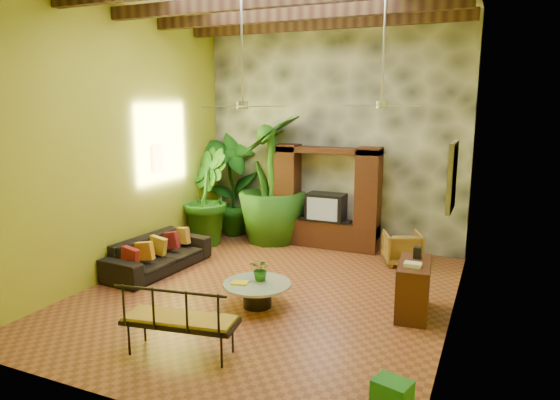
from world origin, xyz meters
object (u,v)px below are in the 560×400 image
at_px(sofa, 158,254).
at_px(tall_plant_b, 205,196).
at_px(entertainment_center, 326,205).
at_px(ceiling_fan_front, 242,92).
at_px(tall_plant_a, 231,183).
at_px(tall_plant_c, 272,179).
at_px(iron_bench, 177,317).
at_px(ceiling_fan_back, 382,92).
at_px(coffee_table, 257,291).
at_px(green_bin, 392,395).
at_px(side_console, 413,288).
at_px(wicker_armchair, 402,248).

height_order(sofa, tall_plant_b, tall_plant_b).
xyz_separation_m(entertainment_center, ceiling_fan_front, (-0.20, -3.54, 2.44)).
bearing_deg(tall_plant_a, sofa, -90.10).
xyz_separation_m(tall_plant_c, iron_bench, (1.18, -5.46, -0.94)).
bearing_deg(ceiling_fan_back, coffee_table, -130.47).
distance_m(ceiling_fan_back, iron_bench, 4.92).
bearing_deg(green_bin, tall_plant_c, 125.77).
bearing_deg(ceiling_fan_back, side_console, -50.90).
bearing_deg(entertainment_center, wicker_armchair, -16.95).
xyz_separation_m(tall_plant_a, green_bin, (5.10, -5.59, -1.13)).
bearing_deg(sofa, side_console, -87.17).
relative_size(wicker_armchair, tall_plant_a, 0.28).
distance_m(ceiling_fan_back, side_console, 3.27).
relative_size(wicker_armchair, green_bin, 1.87).
height_order(iron_bench, side_console, iron_bench).
bearing_deg(tall_plant_c, coffee_table, -68.73).
height_order(sofa, coffee_table, sofa).
distance_m(sofa, tall_plant_a, 3.06).
bearing_deg(tall_plant_a, tall_plant_b, -102.79).
xyz_separation_m(tall_plant_b, coffee_table, (2.75, -2.83, -0.85)).
relative_size(sofa, wicker_armchair, 3.13).
bearing_deg(tall_plant_b, wicker_armchair, 3.92).
relative_size(ceiling_fan_back, green_bin, 4.76).
bearing_deg(tall_plant_b, side_console, -22.46).
height_order(sofa, side_console, side_console).
distance_m(sofa, tall_plant_c, 3.24).
bearing_deg(ceiling_fan_front, wicker_armchair, 55.77).
bearing_deg(sofa, tall_plant_c, -18.72).
xyz_separation_m(ceiling_fan_front, side_console, (2.64, 0.57, -2.99)).
relative_size(wicker_armchair, iron_bench, 0.46).
height_order(entertainment_center, sofa, entertainment_center).
relative_size(entertainment_center, wicker_armchair, 3.29).
bearing_deg(tall_plant_a, iron_bench, -67.28).
distance_m(coffee_table, iron_bench, 1.89).
distance_m(ceiling_fan_front, tall_plant_b, 4.29).
height_order(sofa, tall_plant_c, tall_plant_c).
bearing_deg(entertainment_center, side_console, -50.60).
bearing_deg(tall_plant_c, tall_plant_b, -150.26).
distance_m(ceiling_fan_front, coffee_table, 3.16).
bearing_deg(entertainment_center, green_bin, -64.58).
distance_m(wicker_armchair, side_console, 2.49).
height_order(entertainment_center, ceiling_fan_back, ceiling_fan_back).
bearing_deg(tall_plant_c, green_bin, -54.23).
xyz_separation_m(sofa, wicker_armchair, (4.28, 2.33, -0.00)).
relative_size(ceiling_fan_front, tall_plant_a, 0.71).
bearing_deg(side_console, green_bin, -90.92).
height_order(wicker_armchair, tall_plant_c, tall_plant_c).
bearing_deg(coffee_table, green_bin, -36.45).
bearing_deg(ceiling_fan_front, tall_plant_b, 132.51).
bearing_deg(tall_plant_c, ceiling_fan_front, -72.28).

